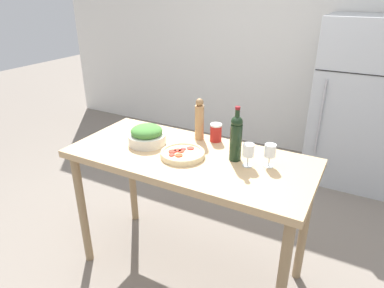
% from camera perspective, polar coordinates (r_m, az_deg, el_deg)
% --- Properties ---
extents(ground_plane, '(14.00, 14.00, 0.00)m').
position_cam_1_polar(ground_plane, '(2.60, -0.37, -19.78)').
color(ground_plane, slate).
extents(wall_back, '(6.40, 0.08, 2.60)m').
position_cam_1_polar(wall_back, '(4.09, 16.13, 16.44)').
color(wall_back, silver).
rests_on(wall_back, ground_plane).
extents(refrigerator, '(0.79, 0.73, 1.60)m').
position_cam_1_polar(refrigerator, '(3.70, 25.94, 6.14)').
color(refrigerator, '#B7BCC1').
rests_on(refrigerator, ground_plane).
extents(prep_counter, '(1.50, 0.67, 0.89)m').
position_cam_1_polar(prep_counter, '(2.12, -0.43, -4.47)').
color(prep_counter, tan).
rests_on(prep_counter, ground_plane).
extents(wine_bottle, '(0.07, 0.07, 0.33)m').
position_cam_1_polar(wine_bottle, '(1.97, 7.36, 1.19)').
color(wine_bottle, black).
rests_on(wine_bottle, prep_counter).
extents(wine_glass_near, '(0.06, 0.06, 0.14)m').
position_cam_1_polar(wine_glass_near, '(1.94, 9.38, -1.22)').
color(wine_glass_near, silver).
rests_on(wine_glass_near, prep_counter).
extents(wine_glass_far, '(0.06, 0.06, 0.14)m').
position_cam_1_polar(wine_glass_far, '(1.95, 12.87, -1.26)').
color(wine_glass_far, silver).
rests_on(wine_glass_far, prep_counter).
extents(pepper_mill, '(0.06, 0.06, 0.28)m').
position_cam_1_polar(pepper_mill, '(2.25, 1.24, 4.05)').
color(pepper_mill, '#AD7F51').
rests_on(pepper_mill, prep_counter).
extents(salad_bowl, '(0.24, 0.24, 0.13)m').
position_cam_1_polar(salad_bowl, '(2.22, -7.53, 1.45)').
color(salad_bowl, silver).
rests_on(salad_bowl, prep_counter).
extents(homemade_pizza, '(0.27, 0.27, 0.04)m').
position_cam_1_polar(homemade_pizza, '(2.05, -1.58, -1.61)').
color(homemade_pizza, beige).
rests_on(homemade_pizza, prep_counter).
extents(salt_canister, '(0.08, 0.08, 0.12)m').
position_cam_1_polar(salt_canister, '(2.25, 4.00, 1.92)').
color(salt_canister, '#B2231E').
rests_on(salt_canister, prep_counter).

